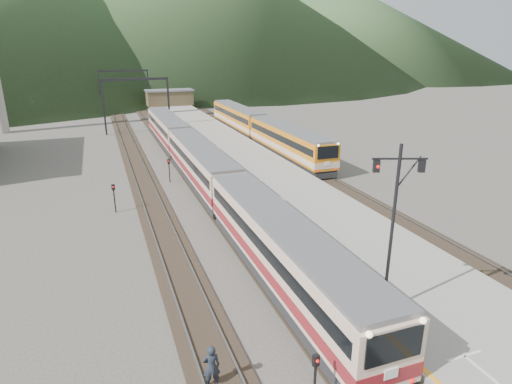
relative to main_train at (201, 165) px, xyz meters
name	(u,v)px	position (x,y,z in m)	size (l,w,h in m)	color
track_main	(176,153)	(0.00, 13.31, -1.82)	(2.60, 200.00, 0.23)	black
track_far	(133,156)	(-5.00, 13.31, -1.82)	(2.60, 200.00, 0.23)	black
track_second	(265,146)	(11.50, 13.31, -1.82)	(2.60, 200.00, 0.23)	black
platform	(225,149)	(5.60, 11.31, -1.39)	(8.00, 100.00, 1.00)	gray
gantry_near	(136,95)	(-2.85, 28.31, 3.70)	(9.55, 0.25, 8.00)	black
gantry_far	(124,82)	(-2.85, 53.31, 3.70)	(9.55, 0.25, 8.00)	black
station_shed	(170,97)	(5.60, 51.31, 0.68)	(9.40, 4.40, 3.10)	#4C3F29
hill_c	(321,22)	(110.00, 183.31, 23.11)	(160.00, 160.00, 50.00)	#304D29
main_train	(201,165)	(0.00, 0.00, 0.00)	(2.72, 55.88, 3.32)	beige
second_train	(260,129)	(11.50, 15.24, -0.03)	(2.67, 36.46, 3.26)	orange
signal_mast	(394,215)	(2.64, -23.98, 3.72)	(2.09, 0.86, 7.62)	black
short_signal_a	(315,374)	(-2.27, -26.85, -0.43)	(0.25, 0.21, 2.27)	black
short_signal_b	(169,167)	(-2.63, 1.82, -0.43)	(0.25, 0.20, 2.27)	black
short_signal_c	(114,194)	(-7.87, -4.53, -0.43)	(0.26, 0.23, 2.27)	black
worker	(211,366)	(-5.40, -24.60, -0.99)	(0.66, 0.43, 1.80)	#1E232E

